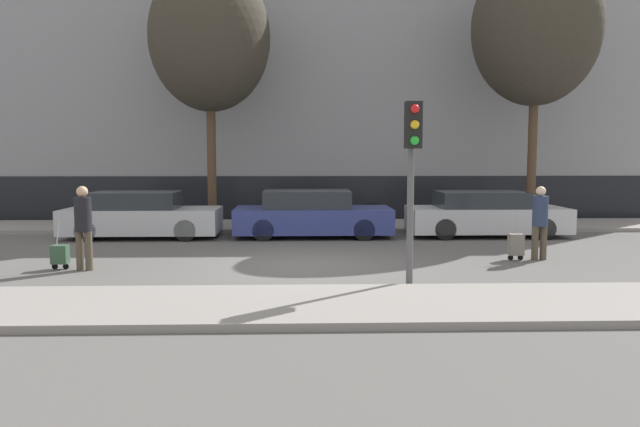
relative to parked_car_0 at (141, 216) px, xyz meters
The scene contains 15 objects.
ground_plane 6.61m from the parked_car_0, 45.18° to the right, with size 80.00×80.00×0.00m, color #565451.
sidewalk_near 9.63m from the parked_car_0, 61.14° to the right, with size 28.00×2.50×0.12m.
sidewalk_far 5.22m from the parked_car_0, 26.64° to the left, with size 28.00×3.00×0.12m.
building_facade 9.01m from the parked_car_0, 53.40° to the left, with size 28.00×3.50×10.35m.
parked_car_0 is the anchor object (origin of this frame).
parked_car_1 4.86m from the parked_car_0, ahead, with size 4.48×1.91×1.34m.
parked_car_2 9.90m from the parked_car_0, ahead, with size 4.51×1.82×1.30m.
pedestrian_left 5.05m from the parked_car_0, 88.80° to the right, with size 0.35×0.34×1.73m.
trolley_left 4.95m from the parked_car_0, 95.03° to the right, with size 0.34×0.29×1.04m.
pedestrian_right 10.72m from the parked_car_0, 22.37° to the right, with size 0.35×0.34×1.66m.
trolley_right 10.23m from the parked_car_0, 23.80° to the right, with size 0.34×0.29×1.13m.
traffic_light 9.71m from the parked_car_0, 47.43° to the right, with size 0.28×0.47×3.27m.
parked_bicycle 6.62m from the parked_car_0, 18.17° to the left, with size 1.77×0.06×0.96m.
bare_tree_near_crossing 5.91m from the parked_car_0, 46.70° to the left, with size 3.73×3.73×8.12m.
bare_tree_down_street 13.15m from the parked_car_0, ahead, with size 3.91×3.91×8.54m.
Camera 1 is at (-0.12, -13.13, 2.36)m, focal length 35.00 mm.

